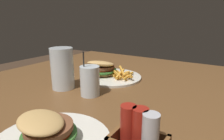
# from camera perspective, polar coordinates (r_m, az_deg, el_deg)

# --- Properties ---
(dining_table) EXTENTS (1.23, 1.41, 0.75)m
(dining_table) POSITION_cam_1_polar(r_m,az_deg,el_deg) (0.78, -3.24, -12.52)
(dining_table) COLOR brown
(dining_table) RESTS_ON ground_plane
(meal_plate_near) EXTENTS (0.28, 0.28, 0.09)m
(meal_plate_near) POSITION_cam_1_polar(r_m,az_deg,el_deg) (0.90, -1.65, -0.54)
(meal_plate_near) COLOR silver
(meal_plate_near) RESTS_ON dining_table
(beer_glass) EXTENTS (0.09, 0.09, 0.17)m
(beer_glass) POSITION_cam_1_polar(r_m,az_deg,el_deg) (0.77, -14.87, 0.16)
(beer_glass) COLOR silver
(beer_glass) RESTS_ON dining_table
(juice_glass) EXTENTS (0.07, 0.07, 0.17)m
(juice_glass) POSITION_cam_1_polar(r_m,az_deg,el_deg) (0.69, -6.73, -3.67)
(juice_glass) COLOR silver
(juice_glass) RESTS_ON dining_table
(spoon) EXTENTS (0.11, 0.16, 0.02)m
(spoon) POSITION_cam_1_polar(r_m,az_deg,el_deg) (1.02, -7.96, 0.01)
(spoon) COLOR silver
(spoon) RESTS_ON dining_table
(meal_plate_far) EXTENTS (0.27, 0.27, 0.09)m
(meal_plate_far) POSITION_cam_1_polar(r_m,az_deg,el_deg) (0.46, -18.75, -18.84)
(meal_plate_far) COLOR silver
(meal_plate_far) RESTS_ON dining_table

